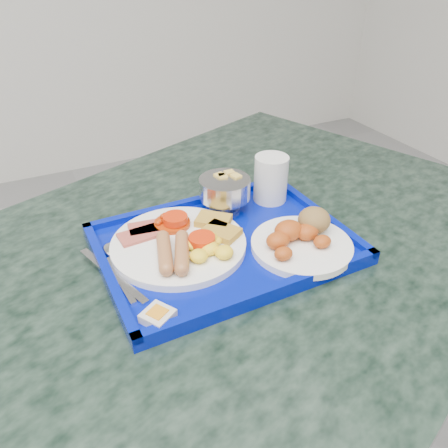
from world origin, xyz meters
The scene contains 9 objects.
table centered at (0.70, 0.77, 0.60)m, with size 1.51×1.27×0.81m.
tray centered at (0.71, 0.77, 0.82)m, with size 0.44×0.33×0.03m.
main_plate centered at (0.64, 0.78, 0.83)m, with size 0.24×0.24×0.04m.
bread_plate centered at (0.83, 0.70, 0.84)m, with size 0.18×0.18×0.06m.
fruit_bowl centered at (0.76, 0.87, 0.87)m, with size 0.10×0.10×0.07m.
juice_cup centered at (0.87, 0.87, 0.87)m, with size 0.07×0.07×0.10m.
spoon centered at (0.52, 0.81, 0.83)m, with size 0.03×0.17×0.01m.
knife centered at (0.50, 0.76, 0.82)m, with size 0.01×0.19×0.00m, color #B9B8BB.
jam_packet centered at (0.54, 0.64, 0.83)m, with size 0.06×0.06×0.02m.
Camera 1 is at (0.43, 0.19, 1.28)m, focal length 35.00 mm.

